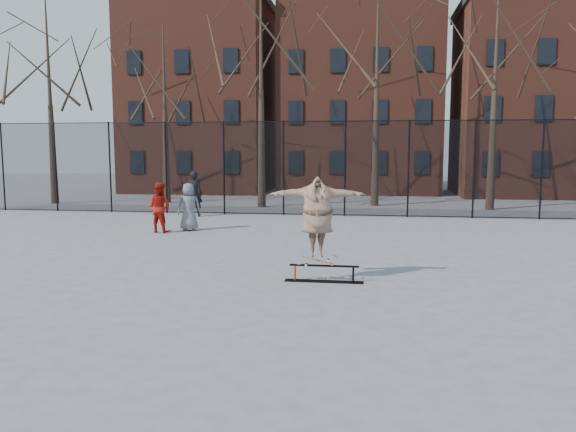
# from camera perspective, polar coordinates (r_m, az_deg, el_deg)

# --- Properties ---
(ground) EXTENTS (100.00, 100.00, 0.00)m
(ground) POSITION_cam_1_polar(r_m,az_deg,el_deg) (11.16, -3.56, -7.80)
(ground) COLOR slate
(skate_rail) EXTENTS (1.68, 0.26, 0.37)m
(skate_rail) POSITION_cam_1_polar(r_m,az_deg,el_deg) (12.05, 3.67, -6.00)
(skate_rail) COLOR black
(skate_rail) RESTS_ON ground
(skateboard) EXTENTS (0.75, 0.18, 0.09)m
(skateboard) POSITION_cam_1_polar(r_m,az_deg,el_deg) (12.00, 2.99, -4.73)
(skateboard) COLOR olive
(skateboard) RESTS_ON skate_rail
(skater) EXTENTS (2.16, 0.98, 1.70)m
(skater) POSITION_cam_1_polar(r_m,az_deg,el_deg) (11.85, 3.02, -0.48)
(skater) COLOR #593B94
(skater) RESTS_ON skateboard
(bystander_grey) EXTENTS (0.91, 0.71, 1.65)m
(bystander_grey) POSITION_cam_1_polar(r_m,az_deg,el_deg) (19.68, -10.04, 0.93)
(bystander_grey) COLOR slate
(bystander_grey) RESTS_ON ground
(bystander_black) EXTENTS (0.77, 0.58, 1.91)m
(bystander_black) POSITION_cam_1_polar(r_m,az_deg,el_deg) (23.78, -9.53, 2.26)
(bystander_black) COLOR black
(bystander_black) RESTS_ON ground
(bystander_red) EXTENTS (0.95, 0.82, 1.69)m
(bystander_red) POSITION_cam_1_polar(r_m,az_deg,el_deg) (19.46, -12.93, 0.85)
(bystander_red) COLOR #A2150E
(bystander_red) RESTS_ON ground
(fence) EXTENTS (34.03, 0.07, 4.00)m
(fence) POSITION_cam_1_polar(r_m,az_deg,el_deg) (23.68, 2.87, 4.98)
(fence) COLOR black
(fence) RESTS_ON ground
(tree_row) EXTENTS (33.66, 7.46, 10.67)m
(tree_row) POSITION_cam_1_polar(r_m,az_deg,el_deg) (28.19, 3.27, 16.09)
(tree_row) COLOR black
(tree_row) RESTS_ON ground
(rowhouses) EXTENTS (29.00, 7.00, 13.00)m
(rowhouses) POSITION_cam_1_polar(r_m,az_deg,el_deg) (36.74, 6.05, 11.87)
(rowhouses) COLOR #5C2A1E
(rowhouses) RESTS_ON ground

